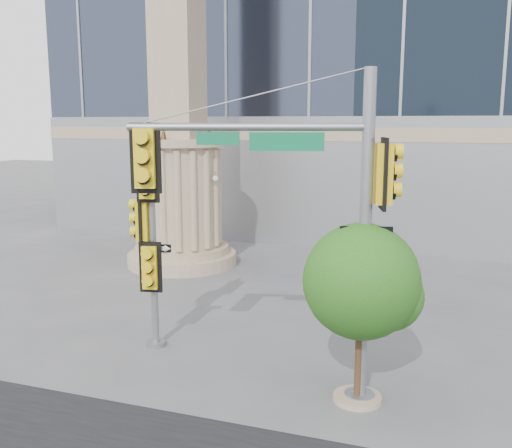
% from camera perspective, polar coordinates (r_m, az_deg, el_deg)
% --- Properties ---
extents(ground, '(120.00, 120.00, 0.00)m').
position_cam_1_polar(ground, '(13.53, -1.32, -14.97)').
color(ground, '#545456').
rests_on(ground, ground).
extents(monument, '(4.40, 4.40, 16.60)m').
position_cam_1_polar(monument, '(22.92, -7.69, 9.50)').
color(monument, tan).
rests_on(monument, ground).
extents(main_signal_pole, '(5.15, 1.80, 6.78)m').
position_cam_1_polar(main_signal_pole, '(11.39, 4.84, 2.33)').
color(main_signal_pole, slate).
rests_on(main_signal_pole, ground).
extents(secondary_signal_pole, '(0.95, 0.68, 5.17)m').
position_cam_1_polar(secondary_signal_pole, '(14.46, -10.68, -0.81)').
color(secondary_signal_pole, slate).
rests_on(secondary_signal_pole, ground).
extents(street_tree, '(2.42, 2.37, 3.77)m').
position_cam_1_polar(street_tree, '(11.77, 10.69, -6.12)').
color(street_tree, tan).
rests_on(street_tree, ground).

